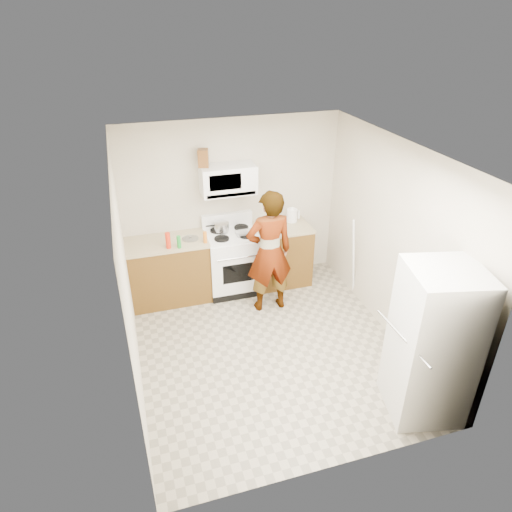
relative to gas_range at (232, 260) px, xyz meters
name	(u,v)px	position (x,y,z in m)	size (l,w,h in m)	color
floor	(270,347)	(0.10, -1.48, -0.49)	(3.60, 3.60, 0.00)	gray
back_wall	(233,204)	(0.10, 0.31, 0.76)	(3.20, 0.02, 2.50)	beige
right_wall	(394,243)	(1.69, -1.48, 0.76)	(0.02, 3.60, 2.50)	beige
cabinet_left	(169,271)	(-0.94, 0.01, -0.04)	(1.12, 0.62, 0.90)	#5A3815
counter_left	(166,243)	(-0.94, 0.01, 0.43)	(1.14, 0.64, 0.04)	tan
cabinet_right	(282,255)	(0.78, 0.01, -0.04)	(0.80, 0.62, 0.90)	#5A3815
counter_right	(282,227)	(0.78, 0.01, 0.43)	(0.82, 0.64, 0.04)	tan
gas_range	(232,260)	(0.00, 0.00, 0.00)	(0.76, 0.65, 1.13)	white
microwave	(228,179)	(0.00, 0.13, 1.21)	(0.76, 0.38, 0.40)	white
person	(269,252)	(0.37, -0.62, 0.40)	(0.64, 0.42, 1.77)	tan
fridge	(432,344)	(1.34, -2.86, 0.36)	(0.70, 0.70, 1.70)	silver
kettle	(292,215)	(0.97, 0.14, 0.55)	(0.16, 0.16, 0.20)	white
jug	(203,158)	(-0.32, 0.16, 1.53)	(0.14, 0.14, 0.24)	brown
saucepan	(221,227)	(-0.13, 0.09, 0.53)	(0.21, 0.21, 0.11)	#B6B6BA
tray	(245,233)	(0.17, -0.09, 0.47)	(0.25, 0.16, 0.05)	white
bottle_spray	(168,240)	(-0.93, -0.20, 0.56)	(0.07, 0.07, 0.22)	red
bottle_hot_sauce	(205,237)	(-0.42, -0.19, 0.53)	(0.05, 0.05, 0.16)	orange
bottle_green_cap	(179,242)	(-0.79, -0.23, 0.54)	(0.05, 0.05, 0.17)	#198C2A
pot_lid	(190,239)	(-0.60, -0.01, 0.46)	(0.23, 0.23, 0.01)	silver
broom	(354,258)	(1.61, -0.71, 0.16)	(0.03, 0.03, 1.29)	white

